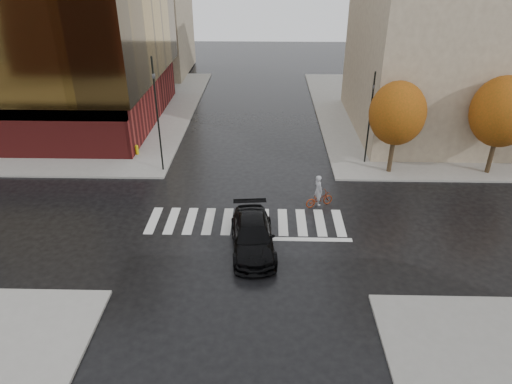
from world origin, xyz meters
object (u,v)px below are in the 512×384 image
traffic_light_ne (370,113)px  sedan (253,236)px  fire_hydrant (137,149)px  traffic_light_nw (157,107)px  cyclist (319,196)px

traffic_light_ne → sedan: bearing=51.6°
traffic_light_ne → fire_hydrant: 17.79m
traffic_light_nw → cyclist: bearing=87.2°
sedan → traffic_light_nw: 12.34m
traffic_light_nw → traffic_light_ne: bearing=117.7°
traffic_light_nw → fire_hydrant: bearing=-115.4°
traffic_light_ne → cyclist: bearing=55.2°
cyclist → traffic_light_ne: bearing=-56.3°
sedan → traffic_light_nw: (-6.80, 9.48, 4.02)m
sedan → traffic_light_ne: size_ratio=0.82×
traffic_light_ne → fire_hydrant: size_ratio=8.82×
traffic_light_nw → traffic_light_ne: size_ratio=1.19×
traffic_light_ne → fire_hydrant: bearing=-5.9°
sedan → traffic_light_nw: bearing=120.2°
cyclist → fire_hydrant: (-13.35, 7.50, -0.15)m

